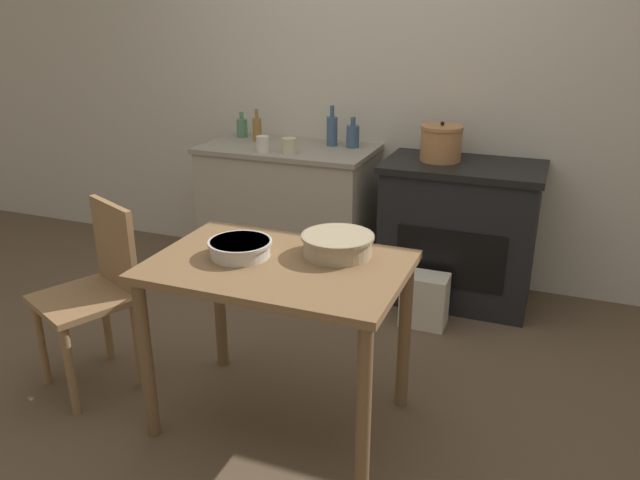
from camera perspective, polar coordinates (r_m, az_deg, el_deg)
name	(u,v)px	position (r m, az deg, el deg)	size (l,w,h in m)	color
ground_plane	(283,383)	(3.14, -3.44, -12.93)	(14.00, 14.00, 0.00)	brown
wall_back	(382,81)	(4.12, 5.67, 14.26)	(8.00, 0.07, 2.55)	beige
counter_cabinet	(290,211)	(4.17, -2.80, 2.66)	(1.11, 0.63, 0.88)	#B2A893
stove	(459,232)	(3.89, 12.57, 0.71)	(0.93, 0.58, 0.86)	black
work_table	(279,289)	(2.59, -3.81, -4.46)	(1.04, 0.69, 0.76)	olive
chair	(96,290)	(3.12, -19.79, -4.30)	(0.53, 0.53, 0.89)	#997047
flour_sack	(424,300)	(3.63, 9.52, -5.44)	(0.26, 0.18, 0.31)	beige
stock_pot	(441,143)	(3.79, 11.01, 8.70)	(0.25, 0.25, 0.23)	#B77A47
mixing_bowl_large	(240,247)	(2.61, -7.31, -0.67)	(0.27, 0.27, 0.07)	silver
mixing_bowl_small	(338,244)	(2.59, 1.62, -0.35)	(0.31, 0.31, 0.09)	tan
bottle_far_left	(257,129)	(4.20, -5.77, 10.08)	(0.06, 0.06, 0.21)	olive
bottle_left	(353,136)	(4.00, 3.02, 9.50)	(0.08, 0.08, 0.19)	#3D5675
bottle_mid_left	(242,127)	(4.35, -7.14, 10.18)	(0.07, 0.07, 0.17)	#517F5B
bottle_center_left	(332,130)	(4.04, 1.11, 10.00)	(0.07, 0.07, 0.26)	#3D5675
cup_center	(289,146)	(3.84, -2.86, 8.61)	(0.09, 0.09, 0.09)	beige
cup_center_right	(263,144)	(3.89, -5.26, 8.74)	(0.08, 0.08, 0.10)	silver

